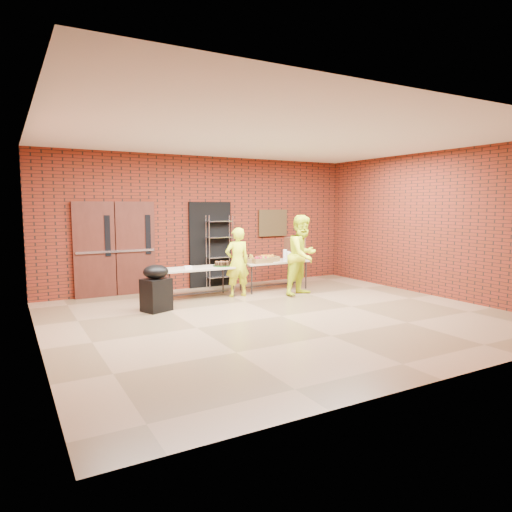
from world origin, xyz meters
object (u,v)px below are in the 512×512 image
Objects in this scene: table_right at (274,263)px; volunteer_man at (303,255)px; volunteer_woman at (237,262)px; coffee_dispenser at (295,248)px; wire_rack at (220,251)px; table_left at (198,270)px; covered_grill at (156,288)px.

table_right is 0.95× the size of volunteer_man.
coffee_dispenser is at bearing -161.91° from volunteer_woman.
coffee_dispenser is at bearing 46.05° from volunteer_man.
wire_rack is 3.31× the size of coffee_dispenser.
table_right is 0.93m from volunteer_man.
wire_rack is 1.08× the size of table_left.
table_right is at bearing -168.26° from coffee_dispenser.
volunteer_man reaches higher than table_left.
table_right is 3.19× the size of coffee_dispenser.
table_left is at bearing 141.58° from volunteer_man.
volunteer_woman reaches higher than table_left.
covered_grill is (-2.16, -1.80, -0.44)m from wire_rack.
wire_rack reaches higher than covered_grill.
table_right is 1.11× the size of volunteer_woman.
wire_rack is 1.16× the size of volunteer_woman.
covered_grill is at bearing 160.29° from volunteer_man.
volunteer_woman is (-1.14, -0.33, 0.13)m from table_right.
coffee_dispenser is (0.70, 0.15, 0.33)m from table_right.
table_right is at bearing 3.01° from table_left.
wire_rack is at bearing 46.91° from table_left.
volunteer_woman is at bearing 139.79° from volunteer_man.
covered_grill is at bearing -166.59° from table_right.
volunteer_man reaches higher than coffee_dispenser.
covered_grill is (-1.15, -0.75, -0.17)m from table_left.
table_left is at bearing -134.18° from wire_rack.
wire_rack is 0.98× the size of volunteer_man.
wire_rack is at bearing 133.40° from table_right.
volunteer_man is (0.25, -0.85, 0.26)m from table_right.
coffee_dispenser reaches higher than table_right.
volunteer_man is (1.38, -0.53, 0.13)m from volunteer_woman.
wire_rack is 1.48m from table_left.
volunteer_woman is (1.99, 0.51, 0.32)m from covered_grill.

